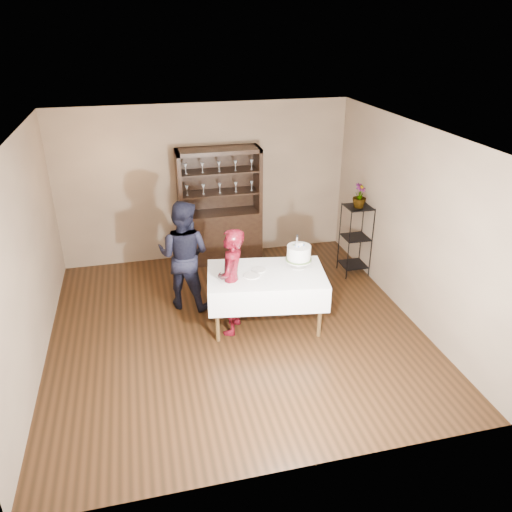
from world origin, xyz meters
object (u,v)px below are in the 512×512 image
object	(u,v)px
plant_etagere	(355,237)
cake_table	(266,285)
man	(184,255)
cake	(299,254)
potted_plant	(360,196)
woman	(232,282)
china_hutch	(220,224)

from	to	relation	value
plant_etagere	cake_table	xyz separation A→B (m)	(-1.83, -1.17, -0.04)
cake_table	man	xyz separation A→B (m)	(-1.03, 0.79, 0.21)
cake	potted_plant	size ratio (longest dim) A/B	1.30
plant_etagere	woman	size ratio (longest dim) A/B	0.80
man	cake	xyz separation A→B (m)	(1.51, -0.71, 0.18)
plant_etagere	cake_table	bearing A→B (deg)	-147.54
man	china_hutch	bearing A→B (deg)	-91.30
china_hutch	cake	size ratio (longest dim) A/B	3.95
china_hutch	potted_plant	size ratio (longest dim) A/B	5.14
plant_etagere	man	world-z (taller)	man
plant_etagere	woman	world-z (taller)	woman
cake_table	cake	xyz separation A→B (m)	(0.48, 0.07, 0.39)
man	cake_table	bearing A→B (deg)	170.04
cake_table	plant_etagere	bearing A→B (deg)	32.46
cake	potted_plant	world-z (taller)	potted_plant
man	cake	bearing A→B (deg)	-177.88
plant_etagere	woman	distance (m)	2.63
woman	potted_plant	size ratio (longest dim) A/B	3.88
china_hutch	plant_etagere	xyz separation A→B (m)	(2.08, -1.05, -0.01)
cake	plant_etagere	bearing A→B (deg)	38.87
woman	cake	world-z (taller)	woman
china_hutch	cake_table	bearing A→B (deg)	-83.67
cake_table	woman	distance (m)	0.52
china_hutch	plant_etagere	world-z (taller)	china_hutch
china_hutch	cake_table	xyz separation A→B (m)	(0.25, -2.22, -0.06)
china_hutch	plant_etagere	size ratio (longest dim) A/B	1.67
man	potted_plant	xyz separation A→B (m)	(2.85, 0.35, 0.56)
plant_etagere	man	size ratio (longest dim) A/B	0.73
cake_table	cake	bearing A→B (deg)	8.80
china_hutch	plant_etagere	distance (m)	2.33
potted_plant	china_hutch	bearing A→B (deg)	152.27
china_hutch	woman	size ratio (longest dim) A/B	1.33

